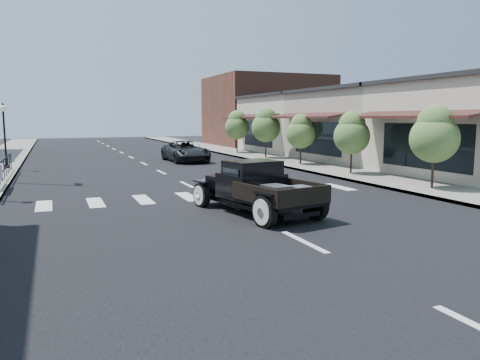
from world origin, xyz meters
name	(u,v)px	position (x,y,z in m)	size (l,w,h in m)	color
ground	(252,217)	(0.00, 0.00, 0.00)	(120.00, 120.00, 0.00)	black
road	(150,167)	(0.00, 15.00, 0.01)	(14.00, 80.00, 0.02)	black
road_markings	(170,177)	(0.00, 10.00, 0.00)	(12.00, 60.00, 0.06)	silver
sidewalk_right	(280,161)	(8.50, 15.00, 0.07)	(3.00, 80.00, 0.15)	gray
storefront_mid	(383,127)	(15.00, 13.00, 2.25)	(10.00, 9.00, 4.50)	#9D9483
storefront_far	(313,125)	(15.00, 22.00, 2.25)	(10.00, 9.00, 4.50)	beige
far_building_right	(267,112)	(15.50, 32.00, 3.50)	(11.00, 10.00, 7.00)	brown
railing	(2,170)	(-7.30, 10.00, 0.65)	(0.08, 10.00, 1.00)	black
lamp_post_c	(5,135)	(-7.60, 16.00, 1.91)	(0.36, 0.36, 3.51)	black
small_tree_a	(434,148)	(8.30, 1.68, 1.69)	(1.85, 1.85, 3.08)	#4F7033
small_tree_b	(352,143)	(8.30, 6.99, 1.61)	(1.75, 1.75, 2.92)	#4F7033
small_tree_c	(301,140)	(8.30, 12.02, 1.57)	(1.70, 1.70, 2.83)	#4F7033
small_tree_d	(266,134)	(8.30, 16.86, 1.79)	(1.97, 1.97, 3.28)	#4F7033
small_tree_e	(237,132)	(8.30, 22.18, 1.74)	(1.90, 1.90, 3.17)	#4F7033
hotrod_pickup	(256,187)	(0.30, 0.39, 0.81)	(2.18, 4.67, 1.62)	black
second_car	(186,151)	(2.80, 17.38, 0.68)	(2.24, 4.86, 1.35)	black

